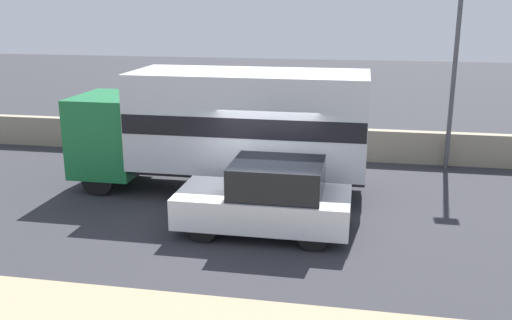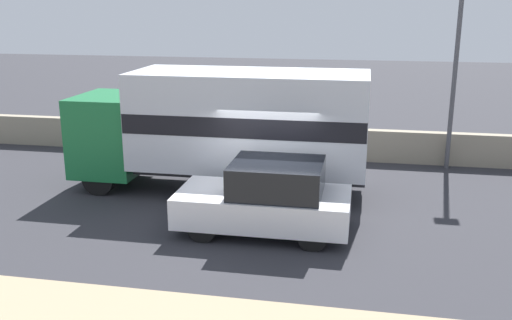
{
  "view_description": "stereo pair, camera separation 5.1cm",
  "coord_description": "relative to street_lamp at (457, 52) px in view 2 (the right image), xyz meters",
  "views": [
    {
      "loc": [
        2.22,
        -12.59,
        5.03
      ],
      "look_at": [
        -0.26,
        0.64,
        1.29
      ],
      "focal_mm": 40.0,
      "sensor_mm": 36.0,
      "label": 1
    },
    {
      "loc": [
        2.27,
        -12.58,
        5.03
      ],
      "look_at": [
        -0.26,
        0.64,
        1.29
      ],
      "focal_mm": 40.0,
      "sensor_mm": 36.0,
      "label": 2
    }
  ],
  "objects": [
    {
      "name": "car_hatchback",
      "position": [
        -4.66,
        -6.14,
        -2.81
      ],
      "size": [
        3.86,
        1.88,
        1.65
      ],
      "rotation": [
        0.0,
        0.0,
        3.14
      ],
      "color": "silver",
      "rests_on": "ground_plane"
    },
    {
      "name": "stone_wall_backdrop",
      "position": [
        -4.91,
        0.4,
        -3.09
      ],
      "size": [
        60.0,
        0.35,
        1.04
      ],
      "color": "gray",
      "rests_on": "ground_plane"
    },
    {
      "name": "street_lamp",
      "position": [
        0.0,
        0.0,
        0.0
      ],
      "size": [
        0.56,
        0.28,
        6.15
      ],
      "color": "#4C4C51",
      "rests_on": "ground_plane"
    },
    {
      "name": "box_truck",
      "position": [
        -6.21,
        -3.45,
        -1.74
      ],
      "size": [
        7.93,
        2.54,
        3.29
      ],
      "rotation": [
        0.0,
        0.0,
        3.14
      ],
      "color": "#196B38",
      "rests_on": "ground_plane"
    },
    {
      "name": "ground_plane",
      "position": [
        -4.91,
        -5.44,
        -3.61
      ],
      "size": [
        80.0,
        80.0,
        0.0
      ],
      "primitive_type": "plane",
      "color": "#2D2D33"
    }
  ]
}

